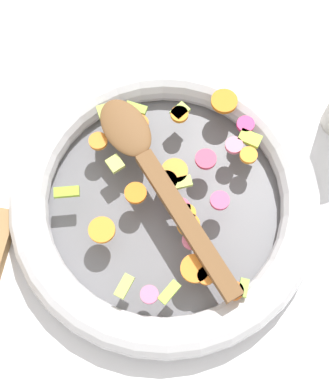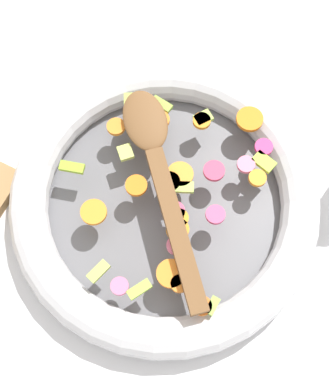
# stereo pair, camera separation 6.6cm
# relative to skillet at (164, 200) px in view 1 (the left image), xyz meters

# --- Properties ---
(ground_plane) EXTENTS (4.00, 4.00, 0.00)m
(ground_plane) POSITION_rel_skillet_xyz_m (0.00, 0.00, -0.02)
(ground_plane) COLOR silver
(skillet) EXTENTS (0.40, 0.40, 0.05)m
(skillet) POSITION_rel_skillet_xyz_m (0.00, 0.00, 0.00)
(skillet) COLOR slate
(skillet) RESTS_ON ground_plane
(chopped_vegetables) EXTENTS (0.30, 0.25, 0.01)m
(chopped_vegetables) POSITION_rel_skillet_xyz_m (0.01, -0.01, 0.03)
(chopped_vegetables) COLOR orange
(chopped_vegetables) RESTS_ON skillet
(wooden_spoon) EXTENTS (0.25, 0.23, 0.01)m
(wooden_spoon) POSITION_rel_skillet_xyz_m (0.02, 0.02, 0.04)
(wooden_spoon) COLOR brown
(wooden_spoon) RESTS_ON chopped_vegetables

